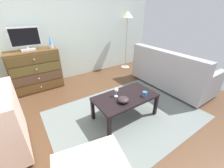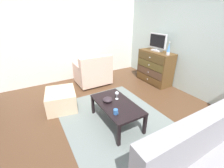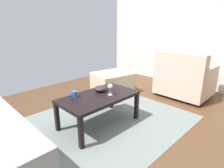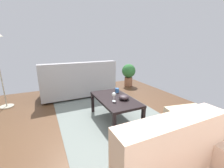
# 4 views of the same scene
# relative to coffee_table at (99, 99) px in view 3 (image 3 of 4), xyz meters

# --- Properties ---
(ground_plane) EXTENTS (5.36, 4.61, 0.05)m
(ground_plane) POSITION_rel_coffee_table_xyz_m (-0.16, 0.22, -0.40)
(ground_plane) COLOR #4D3220
(wall_plain_left) EXTENTS (0.12, 4.61, 2.71)m
(wall_plain_left) POSITION_rel_coffee_table_xyz_m (-2.60, 0.22, 0.97)
(wall_plain_left) COLOR silver
(wall_plain_left) RESTS_ON ground_plane
(area_rug) EXTENTS (2.60, 1.90, 0.01)m
(area_rug) POSITION_rel_coffee_table_xyz_m (0.04, 0.02, -0.37)
(area_rug) COLOR slate
(area_rug) RESTS_ON ground_plane
(coffee_table) EXTENTS (1.05, 0.58, 0.43)m
(coffee_table) POSITION_rel_coffee_table_xyz_m (0.00, 0.00, 0.00)
(coffee_table) COLOR black
(coffee_table) RESTS_ON ground_plane
(wine_glass) EXTENTS (0.07, 0.07, 0.16)m
(wine_glass) POSITION_rel_coffee_table_xyz_m (-0.13, 0.09, 0.17)
(wine_glass) COLOR silver
(wine_glass) RESTS_ON coffee_table
(mug) EXTENTS (0.11, 0.08, 0.08)m
(mug) POSITION_rel_coffee_table_xyz_m (0.27, -0.18, 0.09)
(mug) COLOR #305EA0
(mug) RESTS_ON coffee_table
(bowl_decorative) EXTENTS (0.18, 0.18, 0.08)m
(bowl_decorative) POSITION_rel_coffee_table_xyz_m (-0.13, -0.11, 0.09)
(bowl_decorative) COLOR #2B2126
(bowl_decorative) RESTS_ON coffee_table
(armchair) EXTENTS (0.80, 0.92, 0.87)m
(armchair) POSITION_rel_coffee_table_xyz_m (-1.83, 0.34, -0.03)
(armchair) COLOR #332319
(armchair) RESTS_ON ground_plane
(ottoman) EXTENTS (0.80, 0.72, 0.41)m
(ottoman) POSITION_rel_coffee_table_xyz_m (-1.03, -0.77, -0.18)
(ottoman) COLOR #C8B08D
(ottoman) RESTS_ON ground_plane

